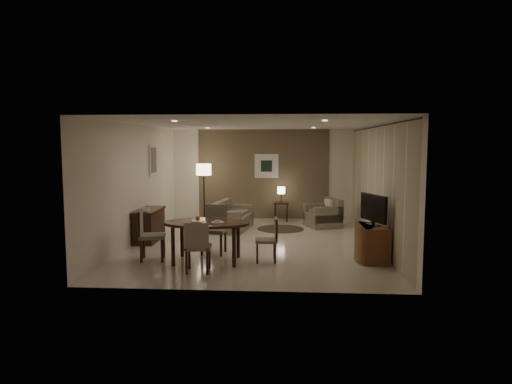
# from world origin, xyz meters

# --- Properties ---
(room_shell) EXTENTS (5.50, 7.00, 2.70)m
(room_shell) POSITION_xyz_m (0.00, 0.40, 1.35)
(room_shell) COLOR beige
(room_shell) RESTS_ON ground
(taupe_accent) EXTENTS (3.96, 0.03, 2.70)m
(taupe_accent) POSITION_xyz_m (0.00, 3.48, 1.35)
(taupe_accent) COLOR brown
(taupe_accent) RESTS_ON wall_back
(curtain_wall) EXTENTS (0.08, 6.70, 2.58)m
(curtain_wall) POSITION_xyz_m (2.68, 0.00, 1.32)
(curtain_wall) COLOR beige
(curtain_wall) RESTS_ON wall_right
(curtain_rod) EXTENTS (0.03, 6.80, 0.03)m
(curtain_rod) POSITION_xyz_m (2.68, 0.00, 2.64)
(curtain_rod) COLOR black
(curtain_rod) RESTS_ON wall_right
(art_back_frame) EXTENTS (0.72, 0.03, 0.72)m
(art_back_frame) POSITION_xyz_m (0.10, 3.46, 1.60)
(art_back_frame) COLOR silver
(art_back_frame) RESTS_ON wall_back
(art_back_canvas) EXTENTS (0.34, 0.01, 0.34)m
(art_back_canvas) POSITION_xyz_m (0.10, 3.44, 1.60)
(art_back_canvas) COLOR black
(art_back_canvas) RESTS_ON wall_back
(art_left_frame) EXTENTS (0.03, 0.60, 0.80)m
(art_left_frame) POSITION_xyz_m (-2.72, 1.20, 1.85)
(art_left_frame) COLOR silver
(art_left_frame) RESTS_ON wall_left
(art_left_canvas) EXTENTS (0.01, 0.46, 0.64)m
(art_left_canvas) POSITION_xyz_m (-2.71, 1.20, 1.85)
(art_left_canvas) COLOR gray
(art_left_canvas) RESTS_ON wall_left
(downlight_nl) EXTENTS (0.10, 0.10, 0.01)m
(downlight_nl) POSITION_xyz_m (-1.40, -1.80, 2.69)
(downlight_nl) COLOR white
(downlight_nl) RESTS_ON ceiling
(downlight_nr) EXTENTS (0.10, 0.10, 0.01)m
(downlight_nr) POSITION_xyz_m (1.40, -1.80, 2.69)
(downlight_nr) COLOR white
(downlight_nr) RESTS_ON ceiling
(downlight_fl) EXTENTS (0.10, 0.10, 0.01)m
(downlight_fl) POSITION_xyz_m (-1.40, 1.80, 2.69)
(downlight_fl) COLOR white
(downlight_fl) RESTS_ON ceiling
(downlight_fr) EXTENTS (0.10, 0.10, 0.01)m
(downlight_fr) POSITION_xyz_m (1.40, 1.80, 2.69)
(downlight_fr) COLOR white
(downlight_fr) RESTS_ON ceiling
(console_desk) EXTENTS (0.48, 1.20, 0.75)m
(console_desk) POSITION_xyz_m (-2.49, 0.00, 0.38)
(console_desk) COLOR #4D2818
(console_desk) RESTS_ON floor
(telephone) EXTENTS (0.20, 0.14, 0.09)m
(telephone) POSITION_xyz_m (-2.49, -0.30, 0.80)
(telephone) COLOR white
(telephone) RESTS_ON console_desk
(tv_cabinet) EXTENTS (0.48, 0.90, 0.70)m
(tv_cabinet) POSITION_xyz_m (2.40, -1.50, 0.35)
(tv_cabinet) COLOR brown
(tv_cabinet) RESTS_ON floor
(flat_tv) EXTENTS (0.36, 0.85, 0.60)m
(flat_tv) POSITION_xyz_m (2.38, -1.50, 1.02)
(flat_tv) COLOR black
(flat_tv) RESTS_ON tv_cabinet
(dining_table) EXTENTS (1.65, 1.03, 0.77)m
(dining_table) POSITION_xyz_m (-0.82, -1.79, 0.39)
(dining_table) COLOR #4D2818
(dining_table) RESTS_ON floor
(chair_near) EXTENTS (0.47, 0.47, 0.91)m
(chair_near) POSITION_xyz_m (-0.85, -2.48, 0.46)
(chair_near) COLOR #76705A
(chair_near) RESTS_ON floor
(chair_far) EXTENTS (0.52, 0.52, 1.00)m
(chair_far) POSITION_xyz_m (-0.78, -1.14, 0.50)
(chair_far) COLOR #76705A
(chair_far) RESTS_ON floor
(chair_left) EXTENTS (0.55, 0.55, 0.98)m
(chair_left) POSITION_xyz_m (-1.89, -1.74, 0.49)
(chair_left) COLOR #76705A
(chair_left) RESTS_ON floor
(chair_right) EXTENTS (0.44, 0.44, 0.85)m
(chair_right) POSITION_xyz_m (0.32, -1.68, 0.42)
(chair_right) COLOR #76705A
(chair_right) RESTS_ON floor
(plate_a) EXTENTS (0.26, 0.26, 0.02)m
(plate_a) POSITION_xyz_m (-1.00, -1.74, 0.78)
(plate_a) COLOR white
(plate_a) RESTS_ON dining_table
(plate_b) EXTENTS (0.26, 0.26, 0.02)m
(plate_b) POSITION_xyz_m (-0.60, -1.84, 0.78)
(plate_b) COLOR white
(plate_b) RESTS_ON dining_table
(fruit_apple) EXTENTS (0.09, 0.09, 0.09)m
(fruit_apple) POSITION_xyz_m (-1.00, -1.74, 0.84)
(fruit_apple) COLOR #C45316
(fruit_apple) RESTS_ON plate_a
(napkin) EXTENTS (0.12, 0.08, 0.03)m
(napkin) POSITION_xyz_m (-0.60, -1.84, 0.81)
(napkin) COLOR white
(napkin) RESTS_ON plate_b
(round_rug) EXTENTS (1.24, 1.24, 0.01)m
(round_rug) POSITION_xyz_m (0.55, 1.71, 0.01)
(round_rug) COLOR #443F26
(round_rug) RESTS_ON floor
(sofa) EXTENTS (1.70, 1.02, 0.75)m
(sofa) POSITION_xyz_m (-0.72, 1.57, 0.38)
(sofa) COLOR #76705A
(sofa) RESTS_ON floor
(armchair) EXTENTS (1.06, 1.09, 0.77)m
(armchair) POSITION_xyz_m (1.71, 2.13, 0.38)
(armchair) COLOR #76705A
(armchair) RESTS_ON floor
(side_table) EXTENTS (0.44, 0.44, 0.56)m
(side_table) POSITION_xyz_m (0.55, 3.01, 0.28)
(side_table) COLOR black
(side_table) RESTS_ON floor
(table_lamp) EXTENTS (0.22, 0.22, 0.50)m
(table_lamp) POSITION_xyz_m (0.55, 3.01, 0.81)
(table_lamp) COLOR #FFEAC1
(table_lamp) RESTS_ON side_table
(floor_lamp) EXTENTS (0.43, 0.43, 1.69)m
(floor_lamp) POSITION_xyz_m (-1.68, 2.70, 0.85)
(floor_lamp) COLOR #FFE5B7
(floor_lamp) RESTS_ON floor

